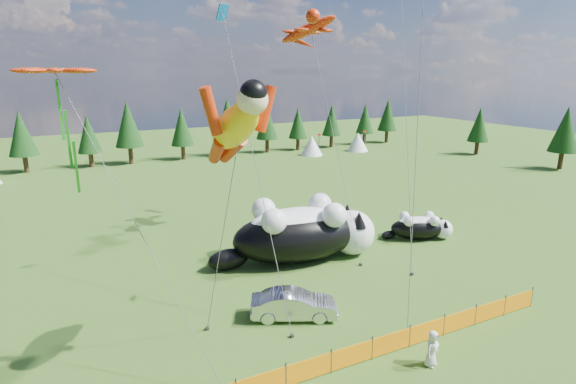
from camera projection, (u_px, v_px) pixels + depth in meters
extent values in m
plane|color=#193D0B|center=(315.00, 330.00, 21.03)|extent=(160.00, 160.00, 0.00)
cylinder|color=#262626|center=(286.00, 375.00, 17.01)|extent=(0.06, 0.06, 1.10)
cylinder|color=#262626|center=(331.00, 361.00, 17.86)|extent=(0.06, 0.06, 1.10)
cylinder|color=#262626|center=(372.00, 348.00, 18.71)|extent=(0.06, 0.06, 1.10)
cylinder|color=#262626|center=(409.00, 336.00, 19.56)|extent=(0.06, 0.06, 1.10)
cylinder|color=#262626|center=(444.00, 325.00, 20.41)|extent=(0.06, 0.06, 1.10)
cylinder|color=#262626|center=(475.00, 315.00, 21.26)|extent=(0.06, 0.06, 1.10)
cylinder|color=#262626|center=(505.00, 305.00, 22.11)|extent=(0.06, 0.06, 1.10)
cylinder|color=#262626|center=(532.00, 297.00, 22.96)|extent=(0.06, 0.06, 1.10)
cube|color=orange|center=(262.00, 384.00, 16.60)|extent=(2.00, 0.04, 0.90)
cube|color=orange|center=(309.00, 369.00, 17.45)|extent=(2.00, 0.04, 0.90)
cube|color=orange|center=(352.00, 355.00, 18.30)|extent=(2.00, 0.04, 0.90)
cube|color=orange|center=(391.00, 343.00, 19.15)|extent=(2.00, 0.04, 0.90)
cube|color=orange|center=(427.00, 331.00, 20.00)|extent=(2.00, 0.04, 0.90)
cube|color=orange|center=(460.00, 321.00, 20.85)|extent=(2.00, 0.04, 0.90)
cube|color=orange|center=(490.00, 311.00, 21.70)|extent=(2.00, 0.04, 0.90)
cube|color=orange|center=(518.00, 302.00, 22.55)|extent=(2.00, 0.04, 0.90)
ellipsoid|color=black|center=(297.00, 236.00, 28.35)|extent=(8.72, 5.02, 3.30)
ellipsoid|color=white|center=(297.00, 224.00, 28.14)|extent=(6.57, 3.64, 2.02)
sphere|color=white|center=(352.00, 232.00, 29.52)|extent=(2.93, 2.93, 2.93)
sphere|color=#DC5576|center=(369.00, 230.00, 29.89)|extent=(0.41, 0.41, 0.41)
ellipsoid|color=black|center=(228.00, 259.00, 27.33)|extent=(2.73, 1.65, 1.28)
cone|color=black|center=(359.00, 219.00, 28.41)|extent=(1.03, 1.03, 1.03)
cone|color=black|center=(347.00, 212.00, 30.03)|extent=(1.03, 1.03, 1.03)
sphere|color=white|center=(320.00, 205.00, 29.63)|extent=(1.54, 1.54, 1.54)
sphere|color=white|center=(334.00, 215.00, 27.44)|extent=(1.54, 1.54, 1.54)
sphere|color=white|center=(264.00, 210.00, 28.51)|extent=(1.54, 1.54, 1.54)
sphere|color=white|center=(274.00, 221.00, 26.32)|extent=(1.54, 1.54, 1.54)
ellipsoid|color=black|center=(418.00, 228.00, 32.31)|extent=(4.32, 3.28, 1.57)
ellipsoid|color=white|center=(418.00, 223.00, 32.21)|extent=(3.23, 2.41, 0.96)
sphere|color=white|center=(443.00, 229.00, 32.38)|extent=(1.39, 1.39, 1.39)
sphere|color=#DC5576|center=(451.00, 229.00, 32.40)|extent=(0.19, 0.19, 0.19)
ellipsoid|color=black|center=(389.00, 235.00, 32.37)|extent=(1.36, 1.06, 0.61)
cone|color=black|center=(446.00, 224.00, 31.84)|extent=(0.49, 0.49, 0.49)
cone|color=black|center=(441.00, 220.00, 32.64)|extent=(0.49, 0.49, 0.49)
sphere|color=white|center=(429.00, 216.00, 32.69)|extent=(0.73, 0.73, 0.73)
sphere|color=white|center=(435.00, 221.00, 31.60)|extent=(0.73, 0.73, 0.73)
sphere|color=white|center=(404.00, 216.00, 32.64)|extent=(0.73, 0.73, 0.73)
sphere|color=white|center=(409.00, 221.00, 31.55)|extent=(0.73, 0.73, 0.73)
imported|color=silver|center=(294.00, 305.00, 21.90)|extent=(4.43, 3.08, 1.38)
imported|color=silver|center=(432.00, 349.00, 18.27)|extent=(0.89, 0.74, 1.56)
cylinder|color=#595959|center=(219.00, 241.00, 18.46)|extent=(0.03, 0.03, 10.16)
cube|color=#262626|center=(207.00, 328.00, 20.98)|extent=(0.15, 0.15, 0.16)
cylinder|color=#595959|center=(333.00, 141.00, 29.28)|extent=(0.03, 0.03, 16.11)
cube|color=#262626|center=(361.00, 264.00, 27.94)|extent=(0.15, 0.15, 0.16)
cylinder|color=#595959|center=(140.00, 231.00, 16.71)|extent=(0.03, 0.03, 13.53)
cube|color=#178117|center=(64.00, 140.00, 17.35)|extent=(0.21, 0.21, 4.57)
cylinder|color=#595959|center=(256.00, 166.00, 21.33)|extent=(0.03, 0.03, 15.89)
cube|color=#262626|center=(292.00, 336.00, 20.40)|extent=(0.15, 0.15, 0.16)
cylinder|color=#595959|center=(405.00, 94.00, 27.74)|extent=(0.03, 0.03, 21.88)
cube|color=#262626|center=(412.00, 274.00, 26.63)|extent=(0.15, 0.15, 0.16)
cylinder|color=#595959|center=(415.00, 168.00, 18.92)|extent=(0.03, 0.03, 15.41)
cube|color=#262626|center=(407.00, 343.00, 19.85)|extent=(0.15, 0.15, 0.16)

